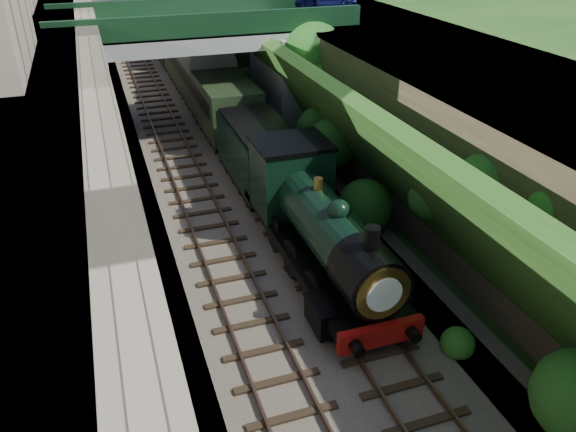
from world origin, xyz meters
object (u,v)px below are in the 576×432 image
object	(u,v)px
locomotive	(319,226)
tender	(260,157)
road_bridge	(213,63)
tree	(315,59)

from	to	relation	value
locomotive	tender	distance (m)	7.37
road_bridge	tree	xyz separation A→B (m)	(4.97, -3.07, 0.57)
road_bridge	locomotive	xyz separation A→B (m)	(0.26, -15.67, -2.18)
tree	locomotive	distance (m)	13.74
tree	road_bridge	bearing A→B (deg)	148.33
locomotive	road_bridge	bearing A→B (deg)	90.94
road_bridge	locomotive	size ratio (longest dim) A/B	1.56
road_bridge	tree	world-z (taller)	road_bridge
tree	locomotive	size ratio (longest dim) A/B	0.65
tender	road_bridge	bearing A→B (deg)	91.76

